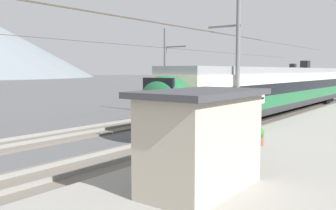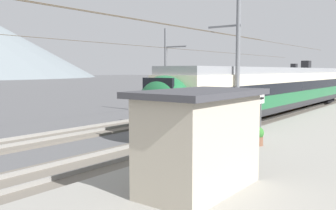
{
  "view_description": "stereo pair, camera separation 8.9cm",
  "coord_description": "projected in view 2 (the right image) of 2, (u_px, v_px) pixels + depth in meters",
  "views": [
    {
      "loc": [
        -15.8,
        -9.14,
        3.63
      ],
      "look_at": [
        0.37,
        3.03,
        1.7
      ],
      "focal_mm": 38.79,
      "sensor_mm": 36.0,
      "label": 1
    },
    {
      "loc": [
        -15.75,
        -9.21,
        3.63
      ],
      "look_at": [
        0.37,
        3.03,
        1.7
      ],
      "focal_mm": 38.79,
      "sensor_mm": 36.0,
      "label": 2
    }
  ],
  "objects": [
    {
      "name": "platform_sign",
      "position": [
        261.0,
        105.0,
        17.09
      ],
      "size": [
        0.7,
        0.08,
        2.2
      ],
      "color": "#59595B",
      "rests_on": "platform_slab"
    },
    {
      "name": "passenger_walking",
      "position": [
        229.0,
        137.0,
        12.56
      ],
      "size": [
        0.53,
        0.22,
        1.69
      ],
      "color": "#383842",
      "rests_on": "platform_slab"
    },
    {
      "name": "catenary_mast_mid",
      "position": [
        236.0,
        60.0,
        19.42
      ],
      "size": [
        45.32,
        1.97,
        8.01
      ],
      "color": "slate",
      "rests_on": "ground"
    },
    {
      "name": "platform_slab",
      "position": [
        301.0,
        150.0,
        15.65
      ],
      "size": [
        120.0,
        7.33,
        0.37
      ],
      "primitive_type": "cube",
      "color": "gray",
      "rests_on": "ground"
    },
    {
      "name": "potted_plant_platform_edge",
      "position": [
        258.0,
        135.0,
        15.77
      ],
      "size": [
        0.55,
        0.55,
        0.83
      ],
      "color": "brown",
      "rests_on": "platform_slab"
    },
    {
      "name": "track_far",
      "position": [
        111.0,
        127.0,
        22.74
      ],
      "size": [
        120.0,
        3.0,
        0.28
      ],
      "color": "#6B6359",
      "rests_on": "ground"
    },
    {
      "name": "train_far_track",
      "position": [
        279.0,
        82.0,
        45.5
      ],
      "size": [
        35.0,
        3.03,
        4.27
      ],
      "color": "#2D2D30",
      "rests_on": "track_far"
    },
    {
      "name": "ground_plane",
      "position": [
        211.0,
        142.0,
        18.38
      ],
      "size": [
        400.0,
        400.0,
        0.0
      ],
      "primitive_type": "plane",
      "color": "#565659"
    },
    {
      "name": "catenary_mast_far_side",
      "position": [
        167.0,
        69.0,
        29.94
      ],
      "size": [
        45.32,
        2.22,
        7.06
      ],
      "color": "slate",
      "rests_on": "ground"
    },
    {
      "name": "track_near",
      "position": [
        190.0,
        138.0,
        19.14
      ],
      "size": [
        120.0,
        3.0,
        0.28
      ],
      "color": "#6B6359",
      "rests_on": "ground"
    },
    {
      "name": "platform_shelter",
      "position": [
        200.0,
        139.0,
        9.83
      ],
      "size": [
        3.98,
        2.28,
        2.73
      ],
      "color": "#B7AD99",
      "rests_on": "platform_slab"
    },
    {
      "name": "train_near_platform",
      "position": [
        285.0,
        87.0,
        30.21
      ],
      "size": [
        34.4,
        2.96,
        4.27
      ],
      "color": "#2D2D30",
      "rests_on": "track_near"
    },
    {
      "name": "handbag_beside_passenger",
      "position": [
        243.0,
        157.0,
        13.05
      ],
      "size": [
        0.32,
        0.18,
        0.44
      ],
      "color": "black",
      "rests_on": "platform_slab"
    },
    {
      "name": "potted_plant_by_shelter",
      "position": [
        198.0,
        141.0,
        14.52
      ],
      "size": [
        0.51,
        0.51,
        0.79
      ],
      "color": "brown",
      "rests_on": "platform_slab"
    }
  ]
}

